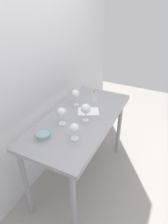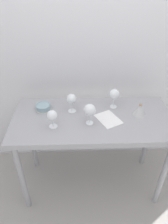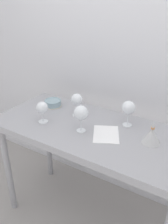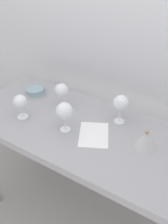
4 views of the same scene
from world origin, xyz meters
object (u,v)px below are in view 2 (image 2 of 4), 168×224
tasting_bowl (43,107)px  decanter_funnel (140,110)px  wine_glass_near_center (90,110)px  wine_glass_far_right (114,95)px  wine_glass_far_left (72,99)px  wine_glass_near_left (52,116)px  tasting_sheet_upper (108,119)px

tasting_bowl → decanter_funnel: size_ratio=0.95×
wine_glass_near_center → decanter_funnel: size_ratio=1.25×
wine_glass_far_right → wine_glass_far_left: (-0.38, -0.06, -0.01)m
wine_glass_near_center → wine_glass_near_left: size_ratio=1.18×
decanter_funnel → wine_glass_far_left: bearing=173.1°
wine_glass_far_right → tasting_bowl: 0.65m
wine_glass_near_left → tasting_bowl: bearing=113.6°
wine_glass_far_right → tasting_sheet_upper: 0.24m
wine_glass_far_left → tasting_bowl: wine_glass_far_left is taller
tasting_bowl → decanter_funnel: (0.86, -0.11, 0.02)m
tasting_sheet_upper → decanter_funnel: 0.29m
tasting_sheet_upper → decanter_funnel: (0.28, 0.06, 0.05)m
wine_glass_far_left → decanter_funnel: wine_glass_far_left is taller
wine_glass_far_left → decanter_funnel: (0.59, -0.07, -0.07)m
wine_glass_far_right → wine_glass_far_left: bearing=-171.5°
wine_glass_near_left → tasting_sheet_upper: size_ratio=0.71×
wine_glass_far_left → tasting_sheet_upper: bearing=-22.6°
wine_glass_near_center → decanter_funnel: bearing=13.5°
wine_glass_near_left → tasting_bowl: 0.29m
tasting_bowl → decanter_funnel: 0.86m
wine_glass_near_left → wine_glass_far_left: 0.26m
wine_glass_near_center → wine_glass_far_right: wine_glass_near_center is taller
wine_glass_near_center → wine_glass_far_left: (-0.15, 0.18, -0.01)m
wine_glass_near_center → tasting_bowl: (-0.41, 0.21, -0.10)m
wine_glass_far_left → wine_glass_near_center: bearing=-50.0°
tasting_bowl → wine_glass_far_left: bearing=-7.6°
wine_glass_near_left → decanter_funnel: 0.76m
wine_glass_far_right → decanter_funnel: size_ratio=1.24×
wine_glass_far_left → decanter_funnel: size_ratio=1.18×
decanter_funnel → wine_glass_near_center: bearing=-166.5°
tasting_sheet_upper → wine_glass_near_left: bearing=163.4°
wine_glass_far_left → wine_glass_far_right: bearing=8.5°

